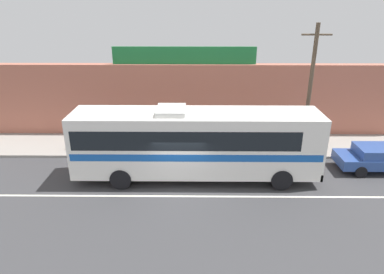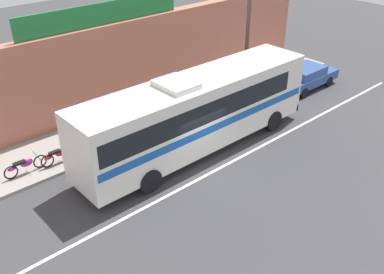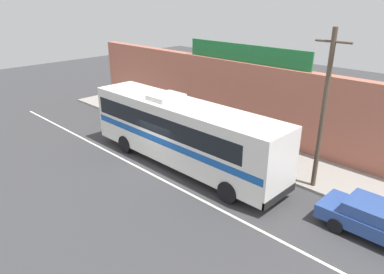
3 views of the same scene
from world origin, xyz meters
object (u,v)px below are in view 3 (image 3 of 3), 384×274
intercity_bus (181,130)px  motorcycle_blue (148,114)px  parked_car (379,221)px  pedestrian_by_curb (184,115)px  motorcycle_orange (160,120)px  utility_pole (324,110)px

intercity_bus → motorcycle_blue: intercity_bus is taller
intercity_bus → motorcycle_blue: bearing=154.9°
intercity_bus → parked_car: size_ratio=2.75×
parked_car → pedestrian_by_curb: bearing=167.8°
intercity_bus → motorcycle_blue: 7.78m
motorcycle_orange → motorcycle_blue: bearing=172.4°
motorcycle_orange → pedestrian_by_curb: (1.57, 0.85, 0.54)m
motorcycle_orange → motorcycle_blue: (-1.50, 0.20, 0.00)m
motorcycle_orange → pedestrian_by_curb: size_ratio=1.11×
motorcycle_orange → pedestrian_by_curb: pedestrian_by_curb is taller
intercity_bus → pedestrian_by_curb: bearing=134.6°
motorcycle_blue → intercity_bus: bearing=-25.1°
parked_car → motorcycle_blue: 17.03m
motorcycle_orange → motorcycle_blue: same height
intercity_bus → parked_car: (9.96, 0.93, -1.33)m
intercity_bus → motorcycle_orange: bearing=150.6°
parked_car → motorcycle_blue: parked_car is taller
utility_pole → motorcycle_orange: 12.29m
utility_pole → pedestrian_by_curb: utility_pole is taller
intercity_bus → utility_pole: size_ratio=1.65×
intercity_bus → pedestrian_by_curb: size_ratio=7.37×
intercity_bus → motorcycle_orange: (-5.41, 3.04, -1.50)m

